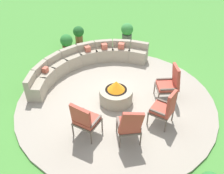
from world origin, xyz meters
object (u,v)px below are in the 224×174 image
Objects in this scene: lounge_chair_back_left at (165,108)px; lounge_chair_back_right at (170,83)px; curved_stone_bench at (85,62)px; fire_pit at (116,94)px; lounge_chair_front_left at (85,119)px; potted_plant_1 at (67,42)px; potted_plant_2 at (79,33)px; potted_plant_3 at (127,31)px; lounge_chair_front_right at (130,125)px.

lounge_chair_back_right is (0.84, 0.66, 0.02)m from lounge_chair_back_left.
lounge_chair_back_left is at bearing -83.97° from curved_stone_bench.
fire_pit is 0.87× the size of lounge_chair_front_left.
potted_plant_2 is (0.73, 0.37, 0.02)m from potted_plant_1.
lounge_chair_back_left is 1.53× the size of potted_plant_2.
lounge_chair_front_left is 4.51m from potted_plant_1.
curved_stone_bench is at bearing -159.25° from potted_plant_3.
potted_plant_3 reaches higher than potted_plant_2.
lounge_chair_front_right is (0.77, -0.75, -0.00)m from lounge_chair_front_left.
potted_plant_2 is at bearing 61.78° from lounge_chair_back_left.
lounge_chair_front_right reaches higher than potted_plant_2.
lounge_chair_front_right is at bearing -102.32° from curved_stone_bench.
potted_plant_1 is at bearing 85.08° from curved_stone_bench.
lounge_chair_back_left reaches higher than potted_plant_3.
lounge_chair_front_right is at bearing -106.71° from potted_plant_2.
potted_plant_3 is (4.06, 3.57, -0.21)m from lounge_chair_front_left.
lounge_chair_front_left is at bearing 133.68° from lounge_chair_back_left.
lounge_chair_front_right is at bearing -127.27° from potted_plant_3.
curved_stone_bench is 6.37× the size of potted_plant_1.
fire_pit reaches higher than potted_plant_1.
lounge_chair_front_left is 5.14m from potted_plant_2.
fire_pit reaches higher than potted_plant_2.
lounge_chair_back_right is 1.48× the size of potted_plant_3.
curved_stone_bench is (0.11, 1.96, 0.02)m from fire_pit.
curved_stone_bench is 3.99× the size of lounge_chair_front_right.
fire_pit is at bearing -94.01° from potted_plant_1.
curved_stone_bench is 3.44m from lounge_chair_back_left.
potted_plant_2 is at bearing 101.39° from lounge_chair_front_right.
potted_plant_1 is at bearing -153.27° from potted_plant_2.
potted_plant_3 is at bearing 105.47° from lounge_chair_front_left.
lounge_chair_back_left is at bearing -87.45° from potted_plant_1.
lounge_chair_back_right is (2.70, -0.14, 0.01)m from lounge_chair_front_left.
fire_pit is at bearing 85.17° from lounge_chair_back_left.
lounge_chair_front_right is (-0.73, -3.36, 0.26)m from curved_stone_bench.
potted_plant_3 is at bearing 80.83° from lounge_chair_front_right.
potted_plant_2 is (0.50, 5.37, -0.21)m from lounge_chair_back_left.
lounge_chair_front_right reaches higher than potted_plant_1.
lounge_chair_front_right is at bearing 19.52° from lounge_chair_front_left.
potted_plant_3 is at bearing -30.27° from potted_plant_2.
lounge_chair_front_right reaches higher than curved_stone_bench.
curved_stone_bench is at bearing 86.74° from fire_pit.
potted_plant_3 is at bearing -14.46° from potted_plant_1.
lounge_chair_front_right is (-0.62, -1.40, 0.28)m from fire_pit.
fire_pit is 3.56m from potted_plant_1.
potted_plant_2 is 1.96m from potted_plant_3.
lounge_chair_back_left reaches higher than fire_pit.
potted_plant_3 is (3.29, 4.32, -0.20)m from lounge_chair_front_right.
potted_plant_3 reaches higher than potted_plant_1.
curved_stone_bench is 4.12× the size of lounge_chair_back_left.
lounge_chair_front_right is 5.03m from potted_plant_1.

